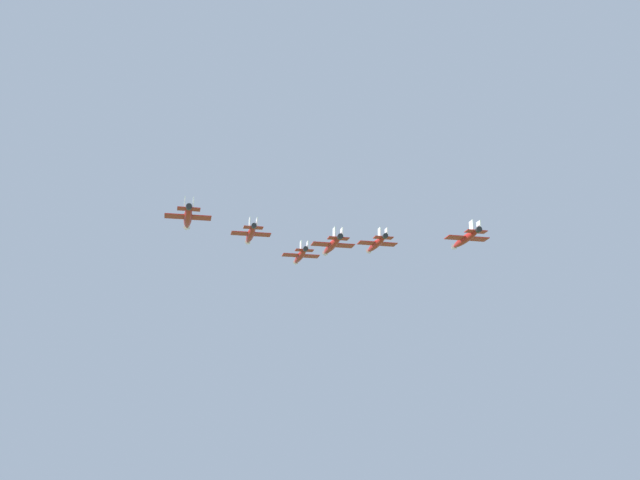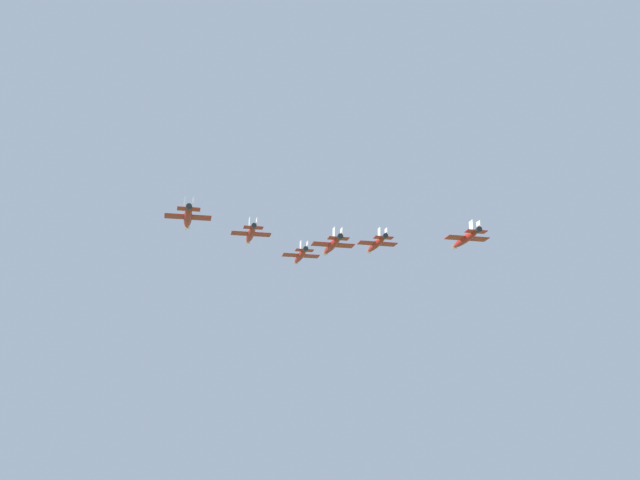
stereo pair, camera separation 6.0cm
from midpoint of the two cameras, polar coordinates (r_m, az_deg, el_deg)
name	(u,v)px [view 2 (the right image)]	position (r m, az deg, el deg)	size (l,w,h in m)	color
jet_lead	(300,256)	(201.23, -1.48, -1.18)	(15.17, 10.06, 3.38)	red
jet_left_wingman	(251,234)	(181.47, -5.19, 0.44)	(14.59, 9.72, 3.27)	red
jet_right_wingman	(376,244)	(187.49, 4.24, -0.28)	(15.01, 9.93, 3.32)	red
jet_left_outer	(188,217)	(162.13, -9.82, 1.68)	(15.04, 10.02, 3.37)	red
jet_right_outer	(466,238)	(175.36, 10.82, 0.12)	(15.28, 10.13, 3.39)	red
jet_slot_rear	(332,245)	(164.92, 0.91, -0.38)	(14.50, 9.58, 3.21)	red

